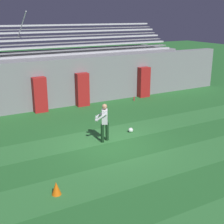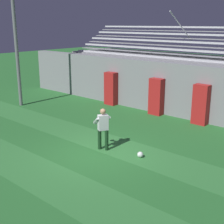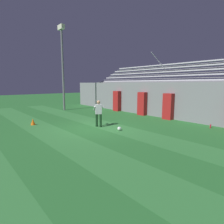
# 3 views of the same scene
# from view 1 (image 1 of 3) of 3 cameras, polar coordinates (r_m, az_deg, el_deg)

# --- Properties ---
(ground_plane) EXTENTS (80.00, 80.00, 0.00)m
(ground_plane) POSITION_cam_1_polar(r_m,az_deg,el_deg) (13.21, -0.03, -5.93)
(ground_plane) COLOR #286B2D
(turf_stripe_mid) EXTENTS (28.00, 1.76, 0.01)m
(turf_stripe_mid) POSITION_cam_1_polar(r_m,az_deg,el_deg) (11.32, 6.10, -10.24)
(turf_stripe_mid) COLOR #337A38
(turf_stripe_mid) RESTS_ON ground
(turf_stripe_far) EXTENTS (28.00, 1.76, 0.01)m
(turf_stripe_far) POSITION_cam_1_polar(r_m,az_deg,el_deg) (14.08, -2.11, -4.42)
(turf_stripe_far) COLOR #337A38
(turf_stripe_far) RESTS_ON ground
(back_wall) EXTENTS (24.00, 0.60, 2.80)m
(back_wall) POSITION_cam_1_polar(r_m,az_deg,el_deg) (18.50, -9.82, 5.21)
(back_wall) COLOR gray
(back_wall) RESTS_ON ground
(padding_pillar_gate_left) EXTENTS (0.74, 0.44, 1.97)m
(padding_pillar_gate_left) POSITION_cam_1_polar(r_m,az_deg,el_deg) (17.71, -13.07, 3.08)
(padding_pillar_gate_left) COLOR #B21E1E
(padding_pillar_gate_left) RESTS_ON ground
(padding_pillar_gate_right) EXTENTS (0.74, 0.44, 1.97)m
(padding_pillar_gate_right) POSITION_cam_1_polar(r_m,az_deg,el_deg) (18.54, -5.44, 4.09)
(padding_pillar_gate_right) COLOR #B21E1E
(padding_pillar_gate_right) RESTS_ON ground
(padding_pillar_far_right) EXTENTS (0.74, 0.44, 1.97)m
(padding_pillar_far_right) POSITION_cam_1_polar(r_m,az_deg,el_deg) (20.63, 5.84, 5.45)
(padding_pillar_far_right) COLOR #B21E1E
(padding_pillar_far_right) RESTS_ON ground
(bleacher_stand) EXTENTS (18.00, 4.05, 5.43)m
(bleacher_stand) POSITION_cam_1_polar(r_m,az_deg,el_deg) (20.67, -12.01, 6.65)
(bleacher_stand) COLOR gray
(bleacher_stand) RESTS_ON ground
(goalkeeper) EXTENTS (0.70, 0.73, 1.67)m
(goalkeeper) POSITION_cam_1_polar(r_m,az_deg,el_deg) (13.20, -1.42, -1.52)
(goalkeeper) COLOR #143319
(goalkeeper) RESTS_ON ground
(soccer_ball) EXTENTS (0.22, 0.22, 0.22)m
(soccer_ball) POSITION_cam_1_polar(r_m,az_deg,el_deg) (14.50, 3.44, -3.32)
(soccer_ball) COLOR white
(soccer_ball) RESTS_ON ground
(traffic_cone) EXTENTS (0.30, 0.30, 0.42)m
(traffic_cone) POSITION_cam_1_polar(r_m,az_deg,el_deg) (9.85, -10.16, -13.57)
(traffic_cone) COLOR orange
(traffic_cone) RESTS_ON ground
(water_bottle) EXTENTS (0.07, 0.07, 0.24)m
(water_bottle) POSITION_cam_1_polar(r_m,az_deg,el_deg) (19.86, 4.06, 2.46)
(water_bottle) COLOR red
(water_bottle) RESTS_ON ground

